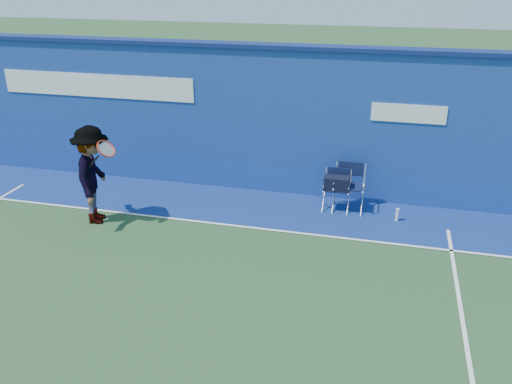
% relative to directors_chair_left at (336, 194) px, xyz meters
% --- Properties ---
extents(ground, '(80.00, 80.00, 0.00)m').
position_rel_directors_chair_left_xyz_m(ground, '(-2.38, -4.41, -0.34)').
color(ground, '#294927').
rests_on(ground, ground).
extents(stadium_wall, '(24.00, 0.50, 3.08)m').
position_rel_directors_chair_left_xyz_m(stadium_wall, '(-2.38, 0.79, 1.21)').
color(stadium_wall, navy).
rests_on(stadium_wall, ground).
extents(out_of_bounds_strip, '(24.00, 1.80, 0.01)m').
position_rel_directors_chair_left_xyz_m(out_of_bounds_strip, '(-2.38, -0.31, -0.34)').
color(out_of_bounds_strip, navy).
rests_on(out_of_bounds_strip, ground).
extents(court_lines, '(24.00, 12.00, 0.01)m').
position_rel_directors_chair_left_xyz_m(court_lines, '(-2.38, -3.81, -0.33)').
color(court_lines, white).
rests_on(court_lines, out_of_bounds_strip).
extents(directors_chair_left, '(0.49, 0.44, 0.82)m').
position_rel_directors_chair_left_xyz_m(directors_chair_left, '(0.00, 0.00, 0.00)').
color(directors_chair_left, silver).
rests_on(directors_chair_left, ground).
extents(directors_chair_right, '(0.56, 0.50, 0.93)m').
position_rel_directors_chair_left_xyz_m(directors_chair_right, '(0.23, 0.06, -0.05)').
color(directors_chair_right, silver).
rests_on(directors_chair_right, ground).
extents(water_bottle, '(0.07, 0.07, 0.26)m').
position_rel_directors_chair_left_xyz_m(water_bottle, '(1.19, -0.22, -0.22)').
color(water_bottle, silver).
rests_on(water_bottle, ground).
extents(tennis_player, '(1.09, 1.36, 1.86)m').
position_rel_directors_chair_left_xyz_m(tennis_player, '(-4.34, -1.61, 0.59)').
color(tennis_player, '#EA4738').
rests_on(tennis_player, ground).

